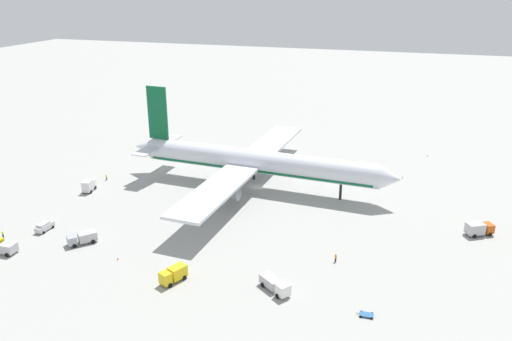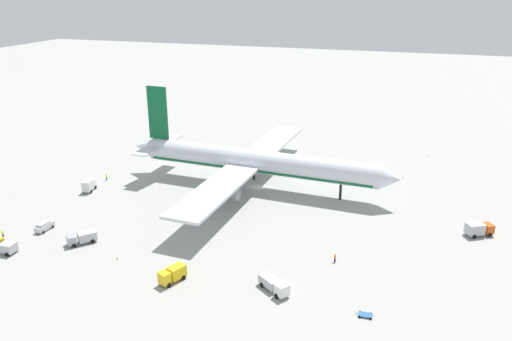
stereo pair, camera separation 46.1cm
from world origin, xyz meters
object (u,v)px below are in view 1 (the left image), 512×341
object	(u,v)px
service_truck_1	(275,284)
traffic_cone_2	(118,259)
ground_worker_1	(3,234)
service_van	(44,226)
service_truck_0	(89,185)
service_truck_4	(174,274)
airliner	(253,162)
service_truck_2	(82,238)
traffic_cone_1	(402,177)
service_truck_5	(4,247)
traffic_cone_0	(186,142)
service_truck_3	(479,228)
ground_worker_0	(336,258)
traffic_cone_3	(427,156)
ground_worker_2	(106,177)
traffic_cone_4	(263,137)
baggage_cart_0	(366,315)

from	to	relation	value
service_truck_1	traffic_cone_2	world-z (taller)	service_truck_1
ground_worker_1	service_van	bearing A→B (deg)	40.80
service_truck_0	service_truck_4	distance (m)	52.06
airliner	service_truck_2	bearing A→B (deg)	-121.09
service_truck_1	service_truck_4	distance (m)	19.02
service_truck_4	traffic_cone_1	size ratio (longest dim) A/B	10.39
service_truck_5	ground_worker_1	world-z (taller)	service_truck_5
service_van	service_truck_5	bearing A→B (deg)	-95.38
traffic_cone_1	traffic_cone_0	bearing A→B (deg)	170.99
airliner	service_truck_3	xyz separation A→B (m)	(55.88, -11.43, -5.66)
ground_worker_0	ground_worker_1	xyz separation A→B (m)	(-70.86, -11.99, -0.09)
traffic_cone_1	airliner	bearing A→B (deg)	-153.99
service_truck_3	traffic_cone_1	distance (m)	34.89
service_truck_2	traffic_cone_3	distance (m)	108.18
service_truck_2	traffic_cone_3	xyz separation A→B (m)	(70.11, 82.37, -1.07)
service_truck_0	traffic_cone_2	size ratio (longest dim) A/B	8.97
service_truck_4	service_van	world-z (taller)	service_truck_4
ground_worker_0	traffic_cone_1	xyz separation A→B (m)	(10.69, 51.22, -0.63)
traffic_cone_3	service_truck_4	bearing A→B (deg)	-116.65
ground_worker_0	ground_worker_2	world-z (taller)	ground_worker_0
service_truck_3	service_van	bearing A→B (deg)	-163.47
service_truck_0	traffic_cone_4	distance (m)	67.62
airliner	ground_worker_0	world-z (taller)	airliner
traffic_cone_2	traffic_cone_3	bearing A→B (deg)	55.45
traffic_cone_3	traffic_cone_1	bearing A→B (deg)	-106.83
service_truck_2	traffic_cone_0	world-z (taller)	service_truck_2
service_truck_0	service_truck_3	world-z (taller)	service_truck_0
service_truck_0	service_truck_5	world-z (taller)	service_truck_0
service_truck_5	ground_worker_0	size ratio (longest dim) A/B	2.74
traffic_cone_4	service_truck_4	bearing A→B (deg)	-83.34
service_truck_5	traffic_cone_4	world-z (taller)	service_truck_5
service_truck_4	baggage_cart_0	size ratio (longest dim) A/B	1.93
service_truck_1	ground_worker_2	distance (m)	70.86
traffic_cone_4	service_truck_3	bearing A→B (deg)	-39.85
service_truck_3	traffic_cone_0	xyz separation A→B (m)	(-90.46, 41.77, -1.29)
service_truck_0	service_truck_4	world-z (taller)	service_truck_0
traffic_cone_1	ground_worker_1	bearing A→B (deg)	-142.22
traffic_cone_2	traffic_cone_4	xyz separation A→B (m)	(3.44, 89.09, 0.00)
traffic_cone_2	baggage_cart_0	bearing A→B (deg)	-3.74
airliner	traffic_cone_4	bearing A→B (deg)	103.55
service_truck_3	service_truck_4	xyz separation A→B (m)	(-55.69, -37.20, 0.00)
service_truck_2	service_truck_4	world-z (taller)	service_truck_4
ground_worker_0	ground_worker_2	distance (m)	72.90
ground_worker_1	traffic_cone_3	distance (m)	122.92
traffic_cone_3	traffic_cone_4	bearing A→B (deg)	176.92
service_truck_0	ground_worker_1	size ratio (longest dim) A/B	3.06
airliner	ground_worker_2	world-z (taller)	airliner
service_truck_1	ground_worker_2	xyz separation A→B (m)	(-59.91, 37.84, -0.47)
service_truck_1	traffic_cone_3	xyz separation A→B (m)	(26.20, 86.91, -1.05)
service_van	ground_worker_0	size ratio (longest dim) A/B	2.57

